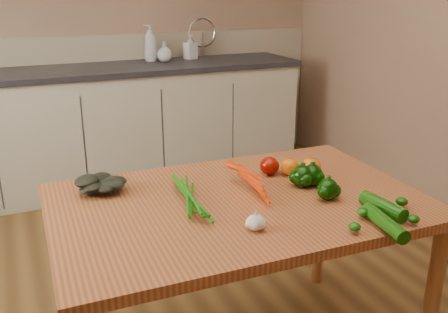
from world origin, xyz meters
TOP-DOWN VIEW (x-y plane):
  - room at (0.00, 0.17)m, footprint 4.04×5.04m
  - counter_run at (0.21, 2.19)m, footprint 2.84×0.64m
  - table at (0.21, 0.03)m, footprint 1.37×0.90m
  - soap_bottle_a at (0.54, 2.34)m, footprint 0.13×0.12m
  - soap_bottle_b at (0.87, 2.33)m, footprint 0.11×0.11m
  - soap_bottle_c at (0.63, 2.28)m, footprint 0.17×0.17m
  - carrot_bunch at (0.20, 0.08)m, footprint 0.25×0.20m
  - leafy_greens at (-0.24, 0.29)m, footprint 0.19×0.17m
  - garlic_bulb at (0.16, -0.20)m, footprint 0.06×0.06m
  - pepper_a at (0.49, 0.05)m, footprint 0.08×0.08m
  - pepper_b at (0.53, 0.04)m, footprint 0.08×0.08m
  - pepper_c at (0.51, -0.09)m, footprint 0.08×0.08m
  - tomato_a at (0.43, 0.21)m, footprint 0.08×0.08m
  - tomato_b at (0.51, 0.17)m, footprint 0.08×0.08m
  - tomato_c at (0.58, 0.13)m, footprint 0.08×0.08m
  - zucchini_a at (0.61, -0.27)m, footprint 0.07×0.18m
  - zucchini_b at (0.54, -0.37)m, footprint 0.08×0.22m

SIDE VIEW (x-z plane):
  - counter_run at x=0.21m, z-range -0.11..1.03m
  - table at x=0.21m, z-range 0.28..1.00m
  - zucchini_b at x=0.54m, z-range 0.72..0.77m
  - garlic_bulb at x=0.16m, z-range 0.72..0.77m
  - zucchini_a at x=0.61m, z-range 0.72..0.78m
  - carrot_bunch at x=0.20m, z-range 0.72..0.79m
  - tomato_b at x=0.51m, z-range 0.72..0.79m
  - tomato_c at x=0.58m, z-range 0.72..0.80m
  - tomato_a at x=0.43m, z-range 0.72..0.80m
  - pepper_c at x=0.51m, z-range 0.72..0.80m
  - pepper_b at x=0.53m, z-range 0.72..0.81m
  - pepper_a at x=0.49m, z-range 0.72..0.81m
  - leafy_greens at x=-0.24m, z-range 0.72..0.82m
  - soap_bottle_c at x=0.63m, z-range 0.90..1.05m
  - soap_bottle_b at x=0.87m, z-range 0.90..1.09m
  - soap_bottle_a at x=0.54m, z-range 0.90..1.18m
  - room at x=0.00m, z-range -0.07..2.57m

